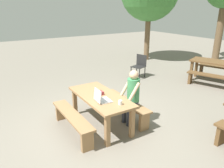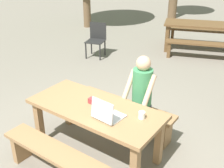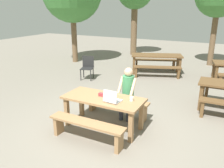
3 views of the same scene
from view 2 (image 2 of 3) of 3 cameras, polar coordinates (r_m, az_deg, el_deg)
The scene contains 12 objects.
ground_plane at distance 4.00m, azimuth -3.18°, elevation -13.56°, with size 30.00×30.00×0.00m, color gray.
picnic_table_front at distance 3.64m, azimuth -3.41°, elevation -6.16°, with size 1.78×0.79×0.72m.
bench_near at distance 3.41m, azimuth -10.72°, elevation -15.02°, with size 1.63×0.30×0.45m.
bench_far at distance 4.26m, azimuth 2.45°, elevation -5.31°, with size 1.63×0.30×0.45m.
laptop at distance 3.31m, azimuth -1.03°, elevation -6.09°, with size 0.34×0.32×0.27m.
small_pouch at distance 3.63m, azimuth -3.70°, elevation -3.55°, with size 0.15×0.08×0.07m.
coffee_mug at distance 3.34m, azimuth 6.10°, elevation -6.35°, with size 0.08×0.08×0.09m.
person_seated at distance 3.90m, azimuth 5.87°, elevation -1.82°, with size 0.39×0.40×1.26m.
plastic_chair at distance 7.23m, azimuth -3.21°, elevation 9.19°, with size 0.55×0.55×0.85m.
picnic_table_distant at distance 7.91m, azimuth 18.12°, elevation 10.92°, with size 2.15×1.44×0.77m.
bench_distant_south at distance 7.37m, azimuth 17.91°, elevation 7.27°, with size 1.79×0.91×0.44m.
bench_distant_north at distance 8.62m, azimuth 17.70°, elevation 9.91°, with size 1.79×0.91×0.44m.
Camera 2 is at (1.96, -2.38, 2.54)m, focal length 44.69 mm.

